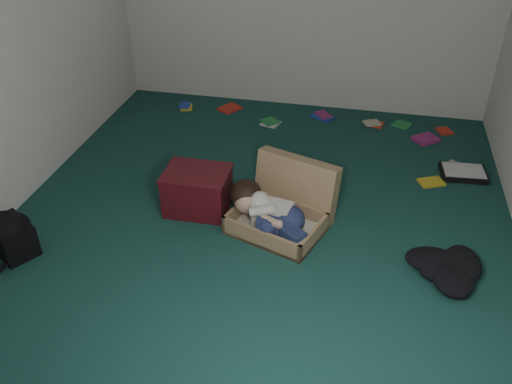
% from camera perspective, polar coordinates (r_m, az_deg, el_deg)
% --- Properties ---
extents(floor, '(4.50, 4.50, 0.00)m').
position_cam_1_polar(floor, '(4.40, 0.41, -2.73)').
color(floor, '#16403A').
rests_on(floor, ground).
extents(wall_front, '(4.50, 0.00, 4.50)m').
position_cam_1_polar(wall_front, '(1.93, -13.56, -10.36)').
color(wall_front, white).
rests_on(wall_front, ground).
extents(suitcase, '(0.87, 0.86, 0.51)m').
position_cam_1_polar(suitcase, '(4.27, 3.04, -1.60)').
color(suitcase, '#A38259').
rests_on(suitcase, floor).
extents(person, '(0.68, 0.53, 0.31)m').
position_cam_1_polar(person, '(4.14, 1.32, -2.10)').
color(person, silver).
rests_on(person, suitcase).
extents(maroon_bin, '(0.52, 0.41, 0.36)m').
position_cam_1_polar(maroon_bin, '(4.43, -6.18, 0.14)').
color(maroon_bin, '#470E14').
rests_on(maroon_bin, floor).
extents(backpack, '(0.57, 0.54, 0.27)m').
position_cam_1_polar(backpack, '(4.38, -24.34, -4.33)').
color(backpack, black).
rests_on(backpack, floor).
extents(clothing_pile, '(0.51, 0.46, 0.13)m').
position_cam_1_polar(clothing_pile, '(4.06, 19.17, -7.40)').
color(clothing_pile, black).
rests_on(clothing_pile, floor).
extents(paper_tray, '(0.42, 0.33, 0.06)m').
position_cam_1_polar(paper_tray, '(5.28, 20.99, 1.93)').
color(paper_tray, black).
rests_on(paper_tray, floor).
extents(book_scatter, '(3.06, 1.35, 0.02)m').
position_cam_1_polar(book_scatter, '(5.78, 9.77, 6.37)').
color(book_scatter, gold).
rests_on(book_scatter, floor).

